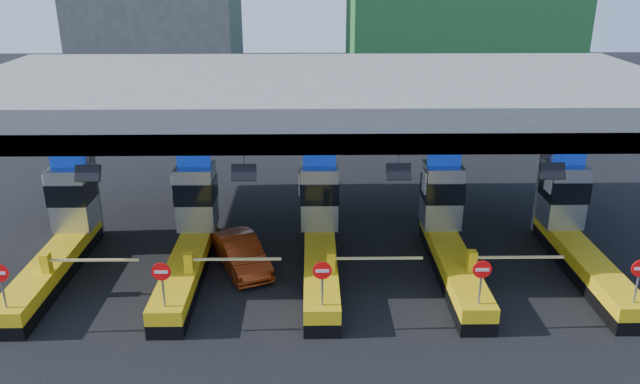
{
  "coord_description": "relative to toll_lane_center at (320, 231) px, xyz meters",
  "views": [
    {
      "loc": [
        -0.33,
        -21.93,
        11.33
      ],
      "look_at": [
        -0.0,
        0.0,
        3.13
      ],
      "focal_mm": 35.0,
      "sensor_mm": 36.0,
      "label": 1
    }
  ],
  "objects": [
    {
      "name": "ground",
      "position": [
        -0.0,
        -0.28,
        -1.4
      ],
      "size": [
        120.0,
        120.0,
        0.0
      ],
      "primitive_type": "plane",
      "color": "black",
      "rests_on": "ground"
    },
    {
      "name": "toll_canopy",
      "position": [
        -0.0,
        2.59,
        4.74
      ],
      "size": [
        28.0,
        12.09,
        7.0
      ],
      "color": "slate",
      "rests_on": "ground"
    },
    {
      "name": "toll_lane_far_left",
      "position": [
        -10.0,
        0.0,
        0.0
      ],
      "size": [
        4.43,
        8.0,
        4.16
      ],
      "color": "black",
      "rests_on": "ground"
    },
    {
      "name": "toll_lane_left",
      "position": [
        -5.0,
        0.0,
        0.0
      ],
      "size": [
        4.43,
        8.0,
        4.16
      ],
      "color": "black",
      "rests_on": "ground"
    },
    {
      "name": "toll_lane_center",
      "position": [
        0.0,
        0.0,
        0.0
      ],
      "size": [
        4.43,
        8.0,
        4.16
      ],
      "color": "black",
      "rests_on": "ground"
    },
    {
      "name": "toll_lane_right",
      "position": [
        5.0,
        0.0,
        0.0
      ],
      "size": [
        4.43,
        8.0,
        4.16
      ],
      "color": "black",
      "rests_on": "ground"
    },
    {
      "name": "toll_lane_far_right",
      "position": [
        10.0,
        0.0,
        0.0
      ],
      "size": [
        4.43,
        8.0,
        4.16
      ],
      "color": "black",
      "rests_on": "ground"
    },
    {
      "name": "red_car",
      "position": [
        -3.09,
        -0.39,
        -0.74
      ],
      "size": [
        2.86,
        4.18,
        1.31
      ],
      "primitive_type": "imported",
      "rotation": [
        0.0,
        0.0,
        0.41
      ],
      "color": "maroon",
      "rests_on": "ground"
    }
  ]
}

